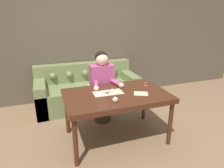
{
  "coord_description": "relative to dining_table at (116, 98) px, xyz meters",
  "views": [
    {
      "loc": [
        -0.88,
        -2.34,
        1.78
      ],
      "look_at": [
        0.02,
        0.21,
        0.82
      ],
      "focal_mm": 32.0,
      "sensor_mm": 36.0,
      "label": 1
    }
  ],
  "objects": [
    {
      "name": "ground_plane",
      "position": [
        -0.04,
        -0.08,
        -0.65
      ],
      "size": [
        16.0,
        16.0,
        0.0
      ],
      "primitive_type": "plane",
      "color": "#846647"
    },
    {
      "name": "wall_back",
      "position": [
        -0.04,
        1.76,
        0.65
      ],
      "size": [
        8.0,
        0.06,
        2.6
      ],
      "color": "brown",
      "rests_on": "ground_plane"
    },
    {
      "name": "dining_table",
      "position": [
        0.0,
        0.0,
        0.0
      ],
      "size": [
        1.44,
        0.89,
        0.72
      ],
      "color": "#472314",
      "rests_on": "ground_plane"
    },
    {
      "name": "couch",
      "position": [
        -0.14,
        1.33,
        -0.36
      ],
      "size": [
        1.99,
        0.86,
        0.82
      ],
      "color": "olive",
      "rests_on": "ground_plane"
    },
    {
      "name": "person",
      "position": [
        -0.04,
        0.57,
        -0.04
      ],
      "size": [
        0.47,
        0.55,
        1.22
      ],
      "color": "#33281E",
      "rests_on": "ground_plane"
    },
    {
      "name": "pattern_paper_main",
      "position": [
        -0.1,
        0.06,
        0.07
      ],
      "size": [
        0.42,
        0.21,
        0.0
      ],
      "color": "beige",
      "rests_on": "dining_table"
    },
    {
      "name": "pattern_paper_offcut",
      "position": [
        0.32,
        -0.12,
        0.07
      ],
      "size": [
        0.24,
        0.22,
        0.0
      ],
      "color": "beige",
      "rests_on": "dining_table"
    },
    {
      "name": "scissors",
      "position": [
        -0.09,
        0.08,
        0.07
      ],
      "size": [
        0.21,
        0.19,
        0.01
      ],
      "color": "silver",
      "rests_on": "dining_table"
    },
    {
      "name": "thread_spool",
      "position": [
        0.55,
        0.18,
        0.09
      ],
      "size": [
        0.04,
        0.04,
        0.05
      ],
      "color": "red",
      "rests_on": "dining_table"
    },
    {
      "name": "pin_cushion",
      "position": [
        -0.12,
        -0.27,
        0.1
      ],
      "size": [
        0.07,
        0.07,
        0.07
      ],
      "color": "#4C3828",
      "rests_on": "dining_table"
    }
  ]
}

